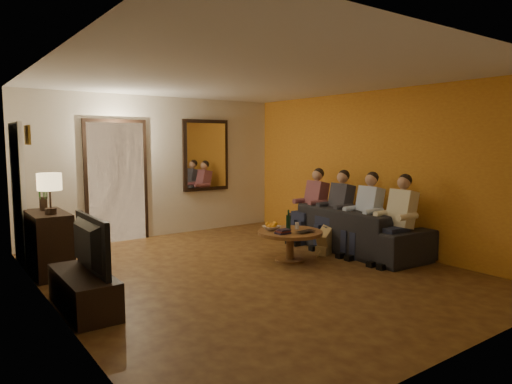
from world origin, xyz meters
TOP-DOWN VIEW (x-y plane):
  - floor at (0.00, 0.00)m, footprint 5.00×6.00m
  - ceiling at (0.00, 0.00)m, footprint 5.00×6.00m
  - back_wall at (0.00, 3.00)m, footprint 5.00×0.02m
  - front_wall at (0.00, -3.00)m, footprint 5.00×0.02m
  - left_wall at (-2.50, 0.00)m, footprint 0.02×6.00m
  - right_wall at (2.50, 0.00)m, footprint 0.02×6.00m
  - orange_accent at (2.49, 0.00)m, footprint 0.01×6.00m
  - kitchen_doorway at (-0.80, 2.98)m, footprint 1.00×0.06m
  - door_trim at (-0.80, 2.97)m, footprint 1.12×0.04m
  - fridge_glimpse at (-0.55, 2.98)m, footprint 0.45×0.03m
  - mirror_frame at (1.00, 2.96)m, footprint 1.00×0.05m
  - mirror_glass at (1.00, 2.93)m, footprint 0.86×0.02m
  - white_door at (-2.46, 2.30)m, footprint 0.06×0.85m
  - framed_art at (-2.47, 1.30)m, footprint 0.03×0.28m
  - art_canvas at (-2.46, 1.30)m, footprint 0.01×0.22m
  - dresser at (-2.25, 1.49)m, footprint 0.45×0.95m
  - table_lamp at (-2.25, 1.27)m, footprint 0.30×0.30m
  - flower_vase at (-2.25, 1.71)m, footprint 0.14×0.14m
  - tv_stand at (-2.25, -0.13)m, footprint 0.45×1.20m
  - tv at (-2.25, -0.13)m, footprint 1.03×0.14m
  - sofa at (2.09, 0.00)m, footprint 2.50×1.12m
  - person_a at (1.99, -0.90)m, footprint 0.60×0.40m
  - person_b at (1.99, -0.30)m, footprint 0.60×0.40m
  - person_c at (1.99, 0.30)m, footprint 0.60×0.40m
  - person_d at (1.99, 0.90)m, footprint 0.60×0.40m
  - dog at (1.60, 0.16)m, footprint 0.61×0.43m
  - coffee_table at (0.81, 0.14)m, footprint 1.11×1.11m
  - bowl at (0.63, 0.36)m, footprint 0.26×0.26m
  - oranges at (0.63, 0.36)m, footprint 0.20×0.20m
  - wine_bottle at (0.86, 0.24)m, footprint 0.07×0.07m
  - wine_glass at (0.99, 0.19)m, footprint 0.06×0.06m
  - book_stack at (0.59, 0.04)m, footprint 0.20×0.15m
  - laptop at (0.91, -0.14)m, footprint 0.36×0.26m

SIDE VIEW (x-z plane):
  - floor at x=0.00m, z-range -0.01..0.01m
  - tv_stand at x=-2.25m, z-range 0.00..0.40m
  - coffee_table at x=0.81m, z-range 0.00..0.45m
  - dog at x=1.60m, z-range 0.00..0.56m
  - sofa at x=2.09m, z-range 0.00..0.71m
  - dresser at x=-2.25m, z-range 0.00..0.84m
  - laptop at x=0.91m, z-range 0.45..0.48m
  - bowl at x=0.63m, z-range 0.45..0.51m
  - book_stack at x=0.59m, z-range 0.45..0.52m
  - wine_glass at x=0.99m, z-range 0.45..0.55m
  - oranges at x=0.63m, z-range 0.51..0.59m
  - person_a at x=1.99m, z-range 0.00..1.20m
  - person_b at x=1.99m, z-range 0.00..1.20m
  - person_c at x=1.99m, z-range 0.00..1.20m
  - person_d at x=1.99m, z-range 0.00..1.20m
  - wine_bottle at x=0.86m, z-range 0.45..0.76m
  - tv at x=-2.25m, z-range 0.40..0.99m
  - fridge_glimpse at x=-0.55m, z-range 0.05..1.75m
  - white_door at x=-2.46m, z-range 0.00..2.04m
  - kitchen_doorway at x=-0.80m, z-range 0.00..2.10m
  - door_trim at x=-0.80m, z-range -0.06..2.16m
  - flower_vase at x=-2.25m, z-range 0.84..1.28m
  - table_lamp at x=-2.25m, z-range 0.84..1.38m
  - back_wall at x=0.00m, z-range 0.00..2.60m
  - front_wall at x=0.00m, z-range 0.00..2.60m
  - left_wall at x=-2.50m, z-range 0.00..2.60m
  - right_wall at x=2.50m, z-range 0.00..2.60m
  - orange_accent at x=2.49m, z-range 0.00..2.60m
  - mirror_frame at x=1.00m, z-range 0.80..2.20m
  - mirror_glass at x=1.00m, z-range 0.87..2.13m
  - framed_art at x=-2.47m, z-range 1.73..1.97m
  - art_canvas at x=-2.46m, z-range 1.76..1.94m
  - ceiling at x=0.00m, z-range 2.60..2.60m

